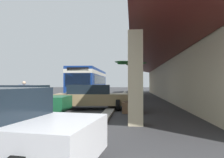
{
  "coord_description": "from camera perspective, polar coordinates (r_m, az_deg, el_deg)",
  "views": [
    {
      "loc": [
        22.29,
        5.51,
        1.55
      ],
      "look_at": [
        3.91,
        3.7,
        1.95
      ],
      "focal_mm": 32.56,
      "sensor_mm": 36.0,
      "label": 1
    }
  ],
  "objects": [
    {
      "name": "ground",
      "position": [
        22.48,
        12.03,
        -5.18
      ],
      "size": [
        120.0,
        120.0,
        0.0
      ],
      "primitive_type": "plane",
      "color": "#38383A"
    },
    {
      "name": "curb_strip",
      "position": [
        20.87,
        2.26,
        -5.35
      ],
      "size": [
        37.77,
        0.5,
        0.12
      ],
      "primitive_type": "cube",
      "color": "#9E998E",
      "rests_on": "ground"
    },
    {
      "name": "plaza_building",
      "position": [
        22.49,
        27.59,
        3.88
      ],
      "size": [
        31.77,
        14.19,
        7.0
      ],
      "color": "#C6B793",
      "rests_on": "ground"
    },
    {
      "name": "transit_bus",
      "position": [
        23.36,
        -6.33,
        -0.5
      ],
      "size": [
        11.26,
        3.0,
        3.34
      ],
      "color": "navy",
      "rests_on": "ground"
    },
    {
      "name": "parked_sedan_tan",
      "position": [
        12.43,
        -5.72,
        -4.94
      ],
      "size": [
        2.79,
        4.59,
        1.47
      ],
      "color": "#9E845B",
      "rests_on": "ground"
    },
    {
      "name": "parked_sedan_green",
      "position": [
        10.88,
        -23.91,
        -5.37
      ],
      "size": [
        2.58,
        4.48,
        1.47
      ],
      "color": "#195933",
      "rests_on": "ground"
    },
    {
      "name": "pedestrian",
      "position": [
        13.96,
        -23.49,
        -3.6
      ],
      "size": [
        0.46,
        0.63,
        1.7
      ],
      "color": "#726651",
      "rests_on": "ground"
    },
    {
      "name": "potted_palm",
      "position": [
        10.87,
        5.47,
        -6.05
      ],
      "size": [
        1.7,
        1.74,
        2.78
      ],
      "color": "brown",
      "rests_on": "ground"
    }
  ]
}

